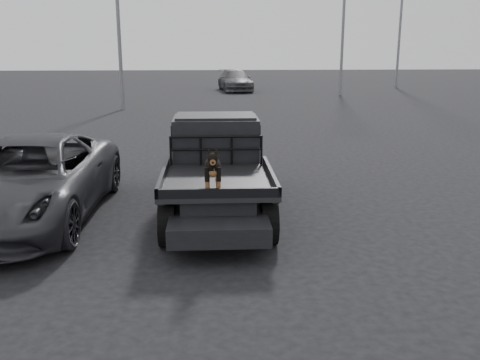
{
  "coord_description": "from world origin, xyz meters",
  "views": [
    {
      "loc": [
        0.25,
        -8.15,
        3.22
      ],
      "look_at": [
        0.69,
        -0.44,
        1.24
      ],
      "focal_mm": 40.0,
      "sensor_mm": 36.0,
      "label": 1
    }
  ],
  "objects_px": {
    "distant_car_b": "(235,81)",
    "flatbed_ute": "(217,190)",
    "dog": "(213,170)",
    "parked_suv": "(28,180)"
  },
  "relations": [
    {
      "from": "dog",
      "to": "parked_suv",
      "type": "distance_m",
      "value": 3.81
    },
    {
      "from": "parked_suv",
      "to": "distant_car_b",
      "type": "xyz_separation_m",
      "value": [
        5.17,
        27.94,
        -0.05
      ]
    },
    {
      "from": "parked_suv",
      "to": "distant_car_b",
      "type": "relative_size",
      "value": 1.12
    },
    {
      "from": "flatbed_ute",
      "to": "distant_car_b",
      "type": "relative_size",
      "value": 1.1
    },
    {
      "from": "flatbed_ute",
      "to": "dog",
      "type": "xyz_separation_m",
      "value": [
        -0.08,
        -1.8,
        0.83
      ]
    },
    {
      "from": "distant_car_b",
      "to": "flatbed_ute",
      "type": "bearing_deg",
      "value": -99.73
    },
    {
      "from": "flatbed_ute",
      "to": "distant_car_b",
      "type": "bearing_deg",
      "value": 86.55
    },
    {
      "from": "flatbed_ute",
      "to": "dog",
      "type": "bearing_deg",
      "value": -92.6
    },
    {
      "from": "dog",
      "to": "distant_car_b",
      "type": "xyz_separation_m",
      "value": [
        1.76,
        29.54,
        -0.58
      ]
    },
    {
      "from": "parked_suv",
      "to": "dog",
      "type": "bearing_deg",
      "value": -23.5
    }
  ]
}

